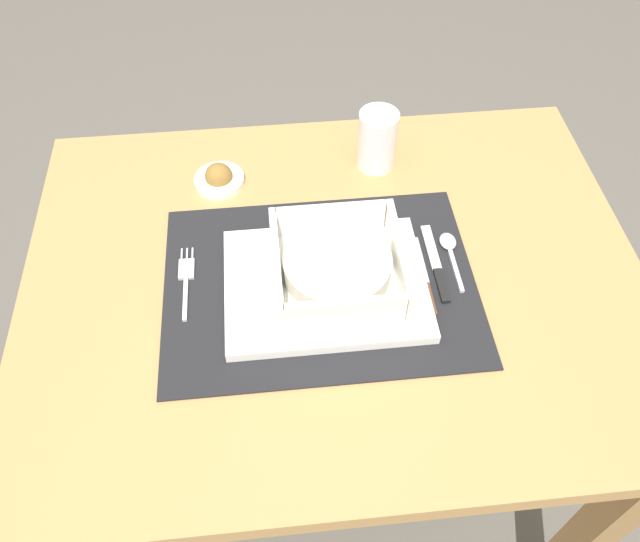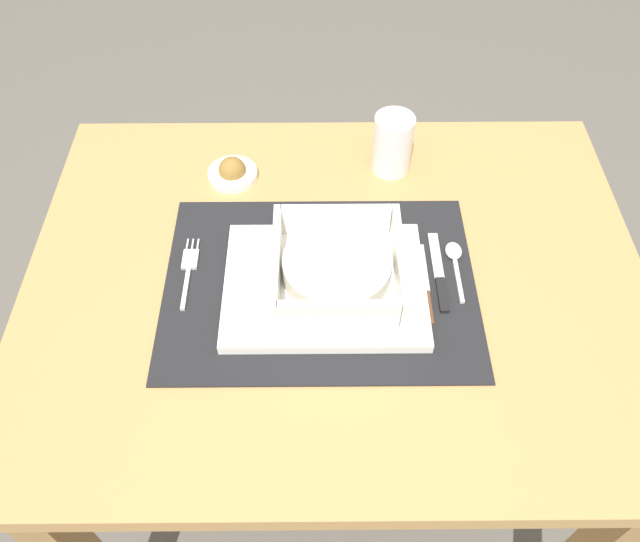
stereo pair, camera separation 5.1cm
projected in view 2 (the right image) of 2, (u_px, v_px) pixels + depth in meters
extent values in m
plane|color=#59544C|center=(330.00, 467.00, 1.45)|extent=(6.00, 6.00, 0.00)
cube|color=#B2844C|center=(336.00, 281.00, 0.91)|extent=(0.88, 0.68, 0.03)
cube|color=olive|center=(148.00, 277.00, 1.37)|extent=(0.05, 0.05, 0.68)
cube|color=olive|center=(510.00, 275.00, 1.37)|extent=(0.05, 0.05, 0.68)
cube|color=black|center=(320.00, 284.00, 0.89)|extent=(0.43, 0.32, 0.00)
cube|color=white|center=(325.00, 285.00, 0.87)|extent=(0.27, 0.21, 0.02)
cube|color=white|center=(337.00, 278.00, 0.86)|extent=(0.17, 0.17, 0.01)
cube|color=white|center=(276.00, 264.00, 0.84)|extent=(0.01, 0.17, 0.05)
cube|color=white|center=(399.00, 263.00, 0.84)|extent=(0.01, 0.17, 0.05)
cube|color=white|center=(339.00, 315.00, 0.79)|extent=(0.15, 0.01, 0.05)
cube|color=white|center=(336.00, 219.00, 0.89)|extent=(0.15, 0.01, 0.05)
cylinder|color=silver|center=(338.00, 268.00, 0.85)|extent=(0.15, 0.15, 0.03)
cube|color=silver|center=(186.00, 289.00, 0.87)|extent=(0.01, 0.07, 0.00)
cube|color=silver|center=(190.00, 259.00, 0.91)|extent=(0.02, 0.04, 0.00)
cylinder|color=silver|center=(187.00, 245.00, 0.93)|extent=(0.00, 0.02, 0.00)
cylinder|color=silver|center=(193.00, 245.00, 0.93)|extent=(0.00, 0.02, 0.00)
cylinder|color=silver|center=(198.00, 245.00, 0.93)|extent=(0.00, 0.02, 0.00)
cube|color=silver|center=(458.00, 281.00, 0.88)|extent=(0.01, 0.07, 0.00)
ellipsoid|color=silver|center=(454.00, 251.00, 0.91)|extent=(0.02, 0.03, 0.01)
cube|color=black|center=(442.00, 295.00, 0.87)|extent=(0.01, 0.06, 0.01)
cube|color=silver|center=(436.00, 255.00, 0.91)|extent=(0.01, 0.08, 0.00)
cube|color=#59331E|center=(427.00, 308.00, 0.85)|extent=(0.01, 0.05, 0.01)
cube|color=silver|center=(422.00, 268.00, 0.90)|extent=(0.01, 0.08, 0.00)
cylinder|color=white|center=(392.00, 144.00, 1.00)|extent=(0.06, 0.06, 0.10)
cylinder|color=#C64C1E|center=(391.00, 154.00, 1.01)|extent=(0.05, 0.05, 0.05)
cylinder|color=white|center=(233.00, 174.00, 1.02)|extent=(0.08, 0.08, 0.01)
sphere|color=olive|center=(232.00, 170.00, 1.01)|extent=(0.04, 0.04, 0.04)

